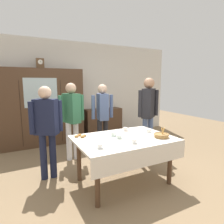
% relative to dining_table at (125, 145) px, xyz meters
% --- Properties ---
extents(ground_plane, '(12.00, 12.00, 0.00)m').
position_rel_dining_table_xyz_m(ground_plane, '(0.00, 0.23, -0.64)').
color(ground_plane, '#846B4C').
rests_on(ground_plane, ground).
extents(back_wall, '(6.40, 0.10, 2.70)m').
position_rel_dining_table_xyz_m(back_wall, '(0.00, 2.88, 0.71)').
color(back_wall, silver).
rests_on(back_wall, ground).
extents(dining_table, '(1.50, 1.05, 0.74)m').
position_rel_dining_table_xyz_m(dining_table, '(0.00, 0.00, 0.00)').
color(dining_table, '#4C3321').
rests_on(dining_table, ground).
extents(wall_cabinet, '(2.10, 0.46, 1.93)m').
position_rel_dining_table_xyz_m(wall_cabinet, '(-0.90, 2.59, 0.33)').
color(wall_cabinet, '#4C3321').
rests_on(wall_cabinet, ground).
extents(mantel_clock, '(0.18, 0.11, 0.24)m').
position_rel_dining_table_xyz_m(mantel_clock, '(-0.85, 2.59, 1.41)').
color(mantel_clock, brown).
rests_on(mantel_clock, wall_cabinet).
extents(bookshelf_low, '(1.11, 0.35, 0.82)m').
position_rel_dining_table_xyz_m(bookshelf_low, '(0.85, 2.64, -0.23)').
color(bookshelf_low, '#4C3321').
rests_on(bookshelf_low, ground).
extents(book_stack, '(0.15, 0.22, 0.05)m').
position_rel_dining_table_xyz_m(book_stack, '(0.85, 2.64, 0.20)').
color(book_stack, '#3D754C').
rests_on(book_stack, bookshelf_low).
extents(tea_cup_near_left, '(0.13, 0.13, 0.06)m').
position_rel_dining_table_xyz_m(tea_cup_near_left, '(-0.53, -0.24, 0.13)').
color(tea_cup_near_left, white).
rests_on(tea_cup_near_left, dining_table).
extents(tea_cup_center, '(0.13, 0.13, 0.06)m').
position_rel_dining_table_xyz_m(tea_cup_center, '(-0.01, -0.27, 0.13)').
color(tea_cup_center, white).
rests_on(tea_cup_center, dining_table).
extents(tea_cup_near_right, '(0.13, 0.13, 0.06)m').
position_rel_dining_table_xyz_m(tea_cup_near_right, '(0.54, 0.10, 0.13)').
color(tea_cup_near_right, white).
rests_on(tea_cup_near_right, dining_table).
extents(tea_cup_far_right, '(0.13, 0.13, 0.06)m').
position_rel_dining_table_xyz_m(tea_cup_far_right, '(-0.09, 0.02, 0.13)').
color(tea_cup_far_right, silver).
rests_on(tea_cup_far_right, dining_table).
extents(tea_cup_mid_left, '(0.13, 0.13, 0.06)m').
position_rel_dining_table_xyz_m(tea_cup_mid_left, '(-0.10, 0.19, 0.13)').
color(tea_cup_mid_left, silver).
rests_on(tea_cup_mid_left, dining_table).
extents(tea_cup_back_edge, '(0.13, 0.13, 0.06)m').
position_rel_dining_table_xyz_m(tea_cup_back_edge, '(0.24, 0.38, 0.13)').
color(tea_cup_back_edge, white).
rests_on(tea_cup_back_edge, dining_table).
extents(bread_basket, '(0.24, 0.24, 0.16)m').
position_rel_dining_table_xyz_m(bread_basket, '(0.53, -0.22, 0.14)').
color(bread_basket, '#9E7542').
rests_on(bread_basket, dining_table).
extents(pastry_plate, '(0.28, 0.28, 0.05)m').
position_rel_dining_table_xyz_m(pastry_plate, '(-0.60, 0.35, 0.12)').
color(pastry_plate, white).
rests_on(pastry_plate, dining_table).
extents(spoon_front_edge, '(0.12, 0.02, 0.01)m').
position_rel_dining_table_xyz_m(spoon_front_edge, '(0.40, -0.04, 0.11)').
color(spoon_front_edge, silver).
rests_on(spoon_front_edge, dining_table).
extents(spoon_mid_right, '(0.12, 0.02, 0.01)m').
position_rel_dining_table_xyz_m(spoon_mid_right, '(0.51, 0.39, 0.11)').
color(spoon_mid_right, silver).
rests_on(spoon_mid_right, dining_table).
extents(person_behind_table_left, '(0.52, 0.37, 1.53)m').
position_rel_dining_table_xyz_m(person_behind_table_left, '(-1.04, 0.72, 0.29)').
color(person_behind_table_left, '#191E38').
rests_on(person_behind_table_left, ground).
extents(person_near_right_end, '(0.52, 0.37, 1.69)m').
position_rel_dining_table_xyz_m(person_near_right_end, '(1.08, 0.81, 0.40)').
color(person_near_right_end, slate).
rests_on(person_near_right_end, ground).
extents(person_beside_shelf, '(0.52, 0.39, 1.55)m').
position_rel_dining_table_xyz_m(person_beside_shelf, '(0.26, 1.39, 0.30)').
color(person_beside_shelf, '#232328').
rests_on(person_beside_shelf, ground).
extents(person_by_cabinet, '(0.52, 0.41, 1.58)m').
position_rel_dining_table_xyz_m(person_by_cabinet, '(-0.46, 1.31, 0.32)').
color(person_by_cabinet, silver).
rests_on(person_by_cabinet, ground).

